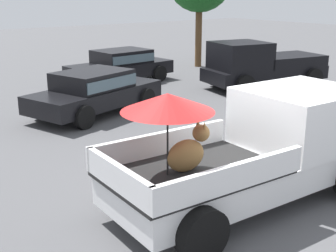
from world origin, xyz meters
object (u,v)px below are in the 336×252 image
parked_sedan_near (121,64)px  pickup_truck_main (262,146)px  pickup_truck_red (261,65)px  parked_sedan_far (95,90)px

parked_sedan_near → pickup_truck_main: bearing=66.4°
pickup_truck_red → parked_sedan_near: size_ratio=1.14×
pickup_truck_red → parked_sedan_far: size_ratio=1.09×
parked_sedan_near → parked_sedan_far: bearing=44.4°
pickup_truck_red → parked_sedan_near: 5.59m
pickup_truck_main → parked_sedan_near: (3.68, 10.73, -0.24)m
pickup_truck_red → parked_sedan_near: bearing=-36.5°
pickup_truck_red → parked_sedan_near: pickup_truck_red is taller
parked_sedan_far → pickup_truck_main: bearing=-110.3°
pickup_truck_red → parked_sedan_far: 6.99m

